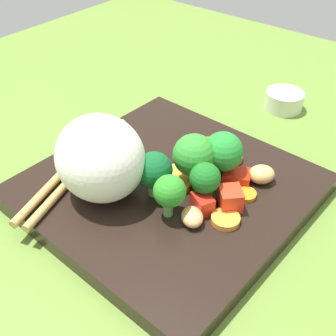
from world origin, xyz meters
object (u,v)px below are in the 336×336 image
(square_plate, at_px, (168,189))
(carrot_slice_2, at_px, (245,194))
(broccoli_floret_2, at_px, (170,192))
(sauce_cup, at_px, (284,101))
(rice_mound, at_px, (100,158))
(chopstick_pair, at_px, (76,166))

(square_plate, distance_m, carrot_slice_2, 0.08)
(broccoli_floret_2, height_order, sauce_cup, broccoli_floret_2)
(rice_mound, relative_size, carrot_slice_2, 4.28)
(broccoli_floret_2, relative_size, carrot_slice_2, 2.11)
(carrot_slice_2, bearing_deg, chopstick_pair, -64.75)
(carrot_slice_2, xyz_separation_m, chopstick_pair, (0.08, -0.17, 0.00))
(square_plate, height_order, carrot_slice_2, carrot_slice_2)
(carrot_slice_2, bearing_deg, sauce_cup, -163.06)
(rice_mound, distance_m, carrot_slice_2, 0.16)
(broccoli_floret_2, bearing_deg, chopstick_pair, -85.84)
(chopstick_pair, height_order, sauce_cup, chopstick_pair)
(rice_mound, bearing_deg, carrot_slice_2, 126.28)
(rice_mound, bearing_deg, square_plate, 140.89)
(chopstick_pair, bearing_deg, sauce_cup, 143.53)
(square_plate, relative_size, chopstick_pair, 1.35)
(sauce_cup, bearing_deg, rice_mound, -9.75)
(broccoli_floret_2, bearing_deg, carrot_slice_2, 148.47)
(rice_mound, height_order, carrot_slice_2, rice_mound)
(carrot_slice_2, bearing_deg, broccoli_floret_2, -31.53)
(carrot_slice_2, relative_size, sauce_cup, 0.42)
(broccoli_floret_2, xyz_separation_m, chopstick_pair, (0.01, -0.13, -0.03))
(broccoli_floret_2, distance_m, chopstick_pair, 0.13)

